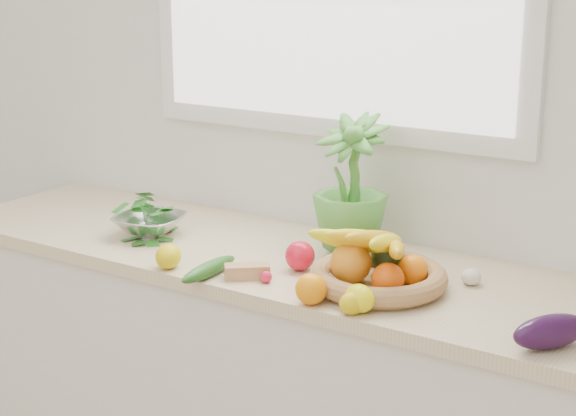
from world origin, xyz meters
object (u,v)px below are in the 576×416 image
Objects in this scene: apple at (300,256)px; colander_with_spinach at (150,218)px; potted_herb at (351,182)px; eggplant at (551,331)px; cucumber at (209,269)px; fruit_basket at (377,269)px.

apple is 0.56m from colander_with_spinach.
colander_with_spinach is at bearing -163.24° from potted_herb.
cucumber is at bearing -176.98° from eggplant.
apple is 0.21× the size of potted_herb.
colander_with_spinach reaches higher than cucumber.
eggplant is at bearing -10.05° from apple.
fruit_basket is (0.24, -0.01, 0.01)m from apple.
colander_with_spinach reaches higher than eggplant.
cucumber is at bearing -26.74° from colander_with_spinach.
potted_herb is at bearing 133.71° from fruit_basket.
fruit_basket is at bearing -2.11° from apple.
colander_with_spinach reaches higher than apple.
eggplant is 0.84× the size of cucumber.
potted_herb is at bearing 76.75° from apple.
apple reaches higher than eggplant.
apple is 0.27m from potted_herb.
colander_with_spinach is (-0.38, 0.19, 0.04)m from cucumber.
cucumber is 0.48m from potted_herb.
colander_with_spinach is (-0.56, 0.01, 0.02)m from apple.
apple reaches higher than cucumber.
colander_with_spinach is at bearing 178.35° from fruit_basket.
fruit_basket reaches higher than colander_with_spinach.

